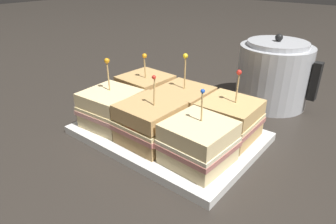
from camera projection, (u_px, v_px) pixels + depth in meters
name	position (u px, v px, depth m)	size (l,w,h in m)	color
ground_plane	(168.00, 137.00, 0.70)	(6.00, 6.00, 0.00)	#2D2823
serving_platter	(168.00, 133.00, 0.69)	(0.40, 0.28, 0.02)	silver
sandwich_front_left	(111.00, 108.00, 0.70)	(0.13, 0.13, 0.16)	beige
sandwich_front_center	(150.00, 123.00, 0.63)	(0.12, 0.12, 0.15)	tan
sandwich_front_right	(198.00, 143.00, 0.56)	(0.12, 0.12, 0.15)	beige
sandwich_back_left	(146.00, 92.00, 0.78)	(0.13, 0.13, 0.15)	tan
sandwich_back_center	(183.00, 105.00, 0.71)	(0.12, 0.12, 0.17)	tan
sandwich_back_right	(229.00, 119.00, 0.65)	(0.12, 0.12, 0.15)	tan
kettle_steel	(273.00, 74.00, 0.83)	(0.22, 0.19, 0.20)	#B7BABF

